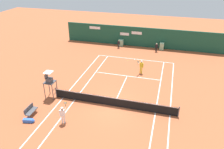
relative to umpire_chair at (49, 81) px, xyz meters
The scene contains 13 objects.
ground_plane 6.80m from the umpire_chair, ahead, with size 80.00×80.00×0.01m.
tennis_net 6.65m from the umpire_chair, ahead, with size 12.10×0.10×1.07m.
sponsor_back_wall 18.28m from the umpire_chair, 69.19° to the left, with size 25.00×1.02×3.12m.
umpire_chair is the anchor object (origin of this frame).
player_bench 3.45m from the umpire_chair, 95.54° to the right, with size 0.54×1.34×0.88m.
equipment_bag 4.44m from the umpire_chair, 88.14° to the right, with size 1.02×0.46×0.32m.
player_on_baseline 11.10m from the umpire_chair, 43.96° to the left, with size 0.76×0.68×1.86m.
player_near_side 4.64m from the umpire_chair, 48.09° to the right, with size 0.51×0.81×1.85m.
ball_kid_left_post 15.82m from the umpire_chair, 78.29° to the left, with size 0.42×0.17×1.25m.
ball_kid_centre_post 17.97m from the umpire_chair, 59.51° to the left, with size 0.44×0.22×1.34m.
tennis_ball_near_service_line 5.86m from the umpire_chair, 69.43° to the left, with size 0.07×0.07×0.07m, color #CCE033.
tennis_ball_mid_court 8.27m from the umpire_chair, 39.15° to the left, with size 0.07×0.07×0.07m, color #CCE033.
tennis_ball_by_sideline 12.52m from the umpire_chair, 62.85° to the left, with size 0.07×0.07×0.07m, color #CCE033.
Camera 1 is at (4.54, -16.87, 12.52)m, focal length 35.58 mm.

